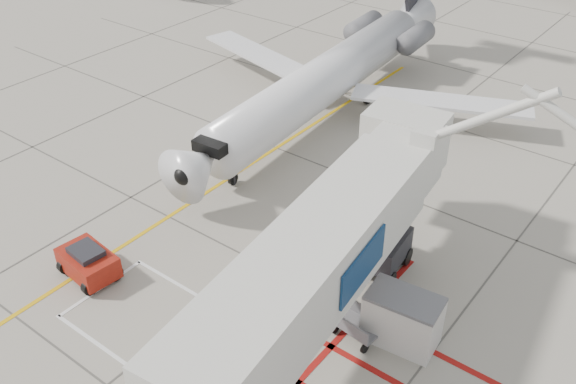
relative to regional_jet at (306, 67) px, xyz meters
The scene contains 8 objects.
ground_plane 16.06m from the regional_jet, 69.80° to the right, with size 260.00×260.00×0.00m, color gray.
regional_jet is the anchor object (origin of this frame).
jet_bridge 16.95m from the regional_jet, 53.58° to the right, with size 8.65×18.26×7.31m, color silver, non-canonical shape.
pushback_tug 15.71m from the regional_jet, 88.29° to the right, with size 2.47×1.54×1.44m, color maroon, non-canonical shape.
baggage_cart 16.23m from the regional_jet, 47.06° to the right, with size 1.72×1.09×1.09m, color #5C5B61, non-canonical shape.
ground_power_unit 16.53m from the regional_jet, 41.73° to the right, with size 2.58×1.51×2.05m, color silver, non-canonical shape.
cone_nose 11.27m from the regional_jet, 61.35° to the right, with size 0.41×0.41×0.56m, color #DD3F0B.
cone_side 11.15m from the regional_jet, 44.37° to the right, with size 0.31×0.31×0.43m, color orange.
Camera 1 is at (13.48, -11.60, 17.33)m, focal length 40.00 mm.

